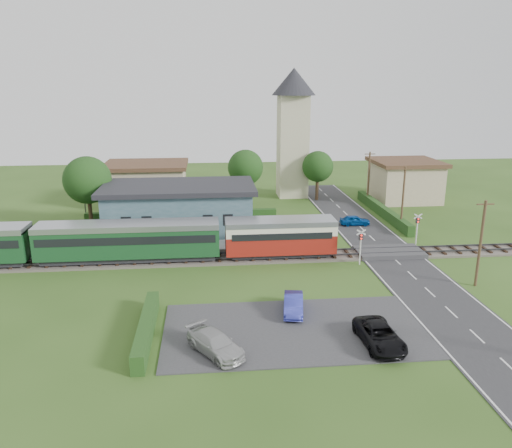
{
  "coord_description": "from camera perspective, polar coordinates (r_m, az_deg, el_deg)",
  "views": [
    {
      "loc": [
        -6.81,
        -41.15,
        15.63
      ],
      "look_at": [
        -2.46,
        4.0,
        2.76
      ],
      "focal_mm": 35.0,
      "sensor_mm": 36.0,
      "label": 1
    }
  ],
  "objects": [
    {
      "name": "ground",
      "position": [
        44.54,
        3.65,
        -4.74
      ],
      "size": [
        120.0,
        120.0,
        0.0
      ],
      "primitive_type": "plane",
      "color": "#2D4C19"
    },
    {
      "name": "utility_pole_d",
      "position": [
        67.63,
        12.74,
        5.23
      ],
      "size": [
        1.4,
        0.22,
        7.0
      ],
      "color": "#473321",
      "rests_on": "ground"
    },
    {
      "name": "crossing_signal_far",
      "position": [
        51.7,
        17.96,
        -0.08
      ],
      "size": [
        0.84,
        0.28,
        3.28
      ],
      "color": "silver",
      "rests_on": "ground"
    },
    {
      "name": "train",
      "position": [
        46.38,
        -18.21,
        -1.84
      ],
      "size": [
        43.2,
        2.9,
        3.4
      ],
      "color": "#232328",
      "rests_on": "ground"
    },
    {
      "name": "tree_a",
      "position": [
        57.63,
        -18.71,
        4.76
      ],
      "size": [
        5.2,
        5.2,
        8.0
      ],
      "color": "#332316",
      "rests_on": "ground"
    },
    {
      "name": "house_east",
      "position": [
        71.61,
        16.64,
        4.85
      ],
      "size": [
        8.8,
        8.8,
        5.5
      ],
      "color": "tan",
      "rests_on": "ground"
    },
    {
      "name": "car_park_silver",
      "position": [
        30.54,
        -4.67,
        -13.45
      ],
      "size": [
        3.95,
        4.63,
        1.27
      ],
      "primitive_type": "imported",
      "rotation": [
        0.0,
        0.0,
        0.6
      ],
      "color": "#A9A9A9",
      "rests_on": "car_park"
    },
    {
      "name": "equipment_hut",
      "position": [
        49.66,
        -18.29,
        -1.22
      ],
      "size": [
        2.3,
        2.3,
        2.55
      ],
      "color": "beige",
      "rests_on": "platform"
    },
    {
      "name": "car_park_dark",
      "position": [
        32.19,
        13.94,
        -12.25
      ],
      "size": [
        2.38,
        4.76,
        1.29
      ],
      "primitive_type": "imported",
      "rotation": [
        0.0,
        0.0,
        0.05
      ],
      "color": "black",
      "rests_on": "car_park"
    },
    {
      "name": "road",
      "position": [
        47.11,
        15.79,
        -4.13
      ],
      "size": [
        6.0,
        70.0,
        0.05
      ],
      "primitive_type": "cube",
      "color": "#28282B",
      "rests_on": "ground"
    },
    {
      "name": "church_tower",
      "position": [
        70.36,
        4.26,
        11.39
      ],
      "size": [
        6.0,
        6.0,
        17.6
      ],
      "color": "beige",
      "rests_on": "ground"
    },
    {
      "name": "crossing_signal_near",
      "position": [
        44.91,
        11.88,
        -1.99
      ],
      "size": [
        0.84,
        0.28,
        3.28
      ],
      "color": "silver",
      "rests_on": "ground"
    },
    {
      "name": "car_park_blue",
      "position": [
        35.46,
        4.3,
        -9.11
      ],
      "size": [
        1.91,
        3.92,
        1.24
      ],
      "primitive_type": "imported",
      "rotation": [
        0.0,
        0.0,
        -0.17
      ],
      "color": "#2F35A2",
      "rests_on": "car_park"
    },
    {
      "name": "hedge_roadside",
      "position": [
        62.72,
        14.25,
        1.48
      ],
      "size": [
        0.8,
        18.0,
        1.2
      ],
      "primitive_type": "cube",
      "color": "#193814",
      "rests_on": "ground"
    },
    {
      "name": "car_park",
      "position": [
        33.48,
        4.35,
        -11.96
      ],
      "size": [
        17.0,
        9.0,
        0.08
      ],
      "primitive_type": "cube",
      "color": "#333335",
      "rests_on": "ground"
    },
    {
      "name": "tree_c",
      "position": [
        68.67,
        7.07,
        6.52
      ],
      "size": [
        4.2,
        4.2,
        6.78
      ],
      "color": "#332316",
      "rests_on": "ground"
    },
    {
      "name": "crossing_deck",
      "position": [
        48.8,
        14.97,
        -3.12
      ],
      "size": [
        6.2,
        3.4,
        0.45
      ],
      "primitive_type": "cube",
      "color": "#333335",
      "rests_on": "ground"
    },
    {
      "name": "tree_b",
      "position": [
        65.2,
        -1.21,
        6.47
      ],
      "size": [
        4.6,
        4.6,
        7.34
      ],
      "color": "#332316",
      "rests_on": "ground"
    },
    {
      "name": "pedestrian_near",
      "position": [
        48.01,
        -1.43,
        -1.65
      ],
      "size": [
        0.65,
        0.55,
        1.51
      ],
      "primitive_type": "imported",
      "rotation": [
        0.0,
        0.0,
        2.73
      ],
      "color": "gray",
      "rests_on": "platform"
    },
    {
      "name": "hedge_station",
      "position": [
        58.69,
        -8.44,
        0.88
      ],
      "size": [
        22.0,
        0.8,
        1.3
      ],
      "primitive_type": "cube",
      "color": "#193814",
      "rests_on": "ground"
    },
    {
      "name": "station_building",
      "position": [
        53.82,
        -8.74,
        1.74
      ],
      "size": [
        16.0,
        9.0,
        5.3
      ],
      "color": "#395B67",
      "rests_on": "ground"
    },
    {
      "name": "utility_pole_c",
      "position": [
        56.59,
        16.45,
        2.94
      ],
      "size": [
        1.4,
        0.22,
        7.0
      ],
      "color": "#473321",
      "rests_on": "ground"
    },
    {
      "name": "railway_track",
      "position": [
        46.36,
        3.27,
        -3.74
      ],
      "size": [
        76.0,
        3.2,
        0.49
      ],
      "color": "#4C443D",
      "rests_on": "ground"
    },
    {
      "name": "car_on_road",
      "position": [
        57.58,
        11.23,
        0.43
      ],
      "size": [
        3.47,
        1.58,
        1.15
      ],
      "primitive_type": "imported",
      "rotation": [
        0.0,
        0.0,
        1.51
      ],
      "color": "#084191",
      "rests_on": "road"
    },
    {
      "name": "pedestrian_far",
      "position": [
        49.41,
        -13.97,
        -1.54
      ],
      "size": [
        0.78,
        0.91,
        1.65
      ],
      "primitive_type": "imported",
      "rotation": [
        0.0,
        0.0,
        1.36
      ],
      "color": "gray",
      "rests_on": "platform"
    },
    {
      "name": "streetlamp_east",
      "position": [
        72.96,
        12.86,
        5.51
      ],
      "size": [
        0.3,
        0.3,
        5.15
      ],
      "color": "#3F3F47",
      "rests_on": "ground"
    },
    {
      "name": "house_west",
      "position": [
        67.88,
        -12.37,
        4.57
      ],
      "size": [
        10.8,
        8.8,
        5.5
      ],
      "color": "tan",
      "rests_on": "ground"
    },
    {
      "name": "hedge_carpark",
      "position": [
        33.07,
        -12.43,
        -11.6
      ],
      "size": [
        0.8,
        9.0,
        1.2
      ],
      "primitive_type": "cube",
      "color": "#193814",
      "rests_on": "ground"
    },
    {
      "name": "utility_pole_b",
      "position": [
        42.67,
        24.28,
        -1.94
      ],
      "size": [
        1.4,
        0.22,
        7.0
      ],
      "color": "#473321",
      "rests_on": "ground"
    },
    {
      "name": "platform",
      "position": [
        48.95,
        -8.97,
        -2.7
      ],
      "size": [
        30.0,
        3.0,
        0.45
      ],
      "primitive_type": "cube",
      "color": "gray",
      "rests_on": "ground"
    },
    {
      "name": "streetlamp_west",
      "position": [
        64.26,
        -19.1,
        3.66
      ],
      "size": [
        0.3,
        0.3,
        5.15
      ],
      "color": "#3F3F47",
      "rests_on": "ground"
    }
  ]
}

